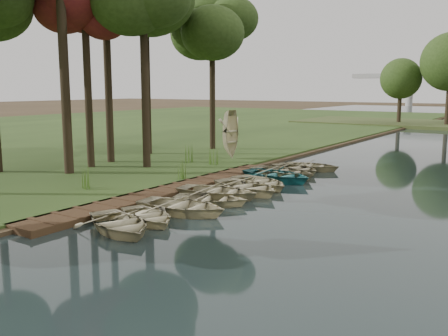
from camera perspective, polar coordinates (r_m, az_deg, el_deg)
The scene contains 20 objects.
ground at distance 22.18m, azimuth -2.73°, elevation -3.47°, with size 300.00×300.00×0.00m, color #3D2F1D.
boardwalk at distance 23.11m, azimuth -5.93°, elevation -2.61°, with size 1.60×16.00×0.30m, color #382616.
rowboat_0 at distance 17.20m, azimuth -11.89°, elevation -5.98°, with size 2.49×3.48×0.72m, color tan.
rowboat_1 at distance 18.21m, azimuth -8.75°, elevation -5.21°, with size 2.14×2.99×0.62m, color tan.
rowboat_2 at distance 19.24m, azimuth -4.83°, elevation -4.12°, with size 2.65×3.71×0.77m, color tan.
rowboat_3 at distance 20.62m, azimuth -1.53°, elevation -3.36°, with size 2.24×3.13×0.65m, color tan.
rowboat_4 at distance 21.84m, azimuth -0.71°, elevation -2.49°, with size 2.65×3.70×0.77m, color tan.
rowboat_5 at distance 22.95m, azimuth 2.61°, elevation -1.92°, with size 2.67×3.75×0.78m, color tan.
rowboat_6 at distance 24.16m, azimuth 4.12°, elevation -1.43°, with size 2.50×3.49×0.72m, color tan.
rowboat_7 at distance 25.94m, azimuth 6.08°, elevation -0.63°, with size 2.80×3.93×0.81m, color #297072.
rowboat_8 at distance 27.00m, azimuth 6.75°, elevation -0.27°, with size 2.76×3.87×0.80m, color tan.
rowboat_9 at distance 28.61m, azimuth 8.18°, elevation 0.13°, with size 2.38×3.34×0.69m, color tan.
rowboat_10 at distance 29.67m, azimuth 10.00°, elevation 0.38°, with size 2.33×3.26×0.68m, color tan.
stored_rowboat at distance 32.32m, azimuth 0.83°, elevation 1.66°, with size 2.23×3.12×0.65m, color tan.
tree_2 at distance 29.93m, azimuth -15.63°, elevation 16.65°, with size 3.62×3.62×10.31m.
tree_6 at distance 37.56m, azimuth -1.37°, elevation 15.93°, with size 4.70×4.70×11.05m.
reeds_0 at distance 23.48m, azimuth -15.55°, elevation -0.96°, with size 0.60×0.60×1.11m, color #3F661E.
reeds_1 at distance 25.16m, azimuth -4.78°, elevation -0.20°, with size 0.60×0.60×0.93m, color #3F661E.
reeds_2 at distance 30.71m, azimuth -4.13°, elevation 1.66°, with size 0.60×0.60×1.10m, color #3F661E.
reeds_3 at distance 29.81m, azimuth -1.15°, elevation 1.38°, with size 0.60×0.60×1.02m, color #3F661E.
Camera 1 is at (12.86, -17.40, 4.85)m, focal length 40.00 mm.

